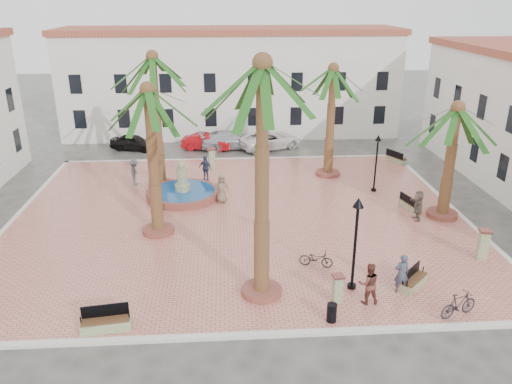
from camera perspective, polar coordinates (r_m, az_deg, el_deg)
ground at (r=29.28m, az=-1.96°, el=-2.96°), size 120.00×120.00×0.00m
plaza at (r=29.25m, az=-1.96°, el=-2.83°), size 26.00×22.00×0.15m
kerb_n at (r=39.53m, az=-2.49°, el=3.76°), size 26.30×0.30×0.16m
kerb_s at (r=19.76m, az=-0.84°, el=-16.07°), size 26.30×0.30×0.16m
kerb_e at (r=32.31m, az=21.77°, el=-2.00°), size 0.30×22.30×0.16m
kerb_w at (r=31.70m, az=-26.19°, el=-3.16°), size 0.30×22.30×0.16m
building_north at (r=47.22m, az=-2.87°, el=12.54°), size 30.40×7.40×9.50m
fountain at (r=32.07m, az=-8.35°, el=-0.02°), size 4.61×4.61×2.38m
palm_nw at (r=32.45m, az=-11.66°, el=13.27°), size 5.70×5.70×8.91m
palm_sw at (r=25.50m, az=-12.17°, el=9.40°), size 5.57×5.57×8.13m
palm_s at (r=18.72m, az=0.74°, el=11.47°), size 5.68×5.68×10.12m
palm_e at (r=29.40m, az=21.85°, el=7.28°), size 5.73×5.73×6.79m
palm_ne at (r=34.56m, az=8.76°, el=12.33°), size 5.54×5.54×7.88m
bench_s at (r=20.58m, az=-16.77°, el=-14.20°), size 1.94×0.83×0.99m
bench_se at (r=23.38m, az=17.63°, el=-9.73°), size 1.57×1.56×0.89m
bench_e at (r=31.36m, az=17.16°, el=-1.45°), size 0.92×1.76×0.89m
bench_ne at (r=39.85m, az=15.70°, el=3.63°), size 1.33×1.88×0.96m
lamppost_s at (r=21.38m, az=11.40°, el=-4.06°), size 0.47×0.47×4.29m
lamppost_e at (r=32.93m, az=13.65°, el=4.29°), size 0.41×0.41×3.79m
bollard_se at (r=21.35m, az=9.30°, el=-10.80°), size 0.51×0.51×1.30m
bollard_n at (r=37.08m, az=-5.09°, el=3.90°), size 0.67×0.67×1.54m
bollard_e at (r=26.60m, az=24.53°, el=-5.41°), size 0.65×0.65×1.56m
litter_bin at (r=20.36m, az=8.64°, el=-13.48°), size 0.40×0.40×0.77m
cyclist_a at (r=22.51m, az=16.31°, el=-8.92°), size 0.69×0.48×1.81m
bicycle_a at (r=23.92m, az=6.88°, el=-7.56°), size 1.68×1.00×0.84m
cyclist_b at (r=21.44m, az=12.75°, el=-10.16°), size 0.89×0.69×1.83m
bicycle_b at (r=21.88m, az=22.16°, el=-11.83°), size 1.84×1.08×1.07m
pedestrian_fountain_a at (r=30.80m, az=-3.95°, el=0.40°), size 0.96×0.70×1.81m
pedestrian_fountain_b at (r=34.56m, az=-5.82°, el=2.71°), size 1.11×0.96×1.80m
pedestrian_north at (r=34.52m, az=-13.70°, el=2.19°), size 0.69×1.18×1.81m
pedestrian_east at (r=29.78m, az=18.02°, el=-1.47°), size 0.62×1.67×1.77m
car_black at (r=43.27m, az=-13.80°, el=5.54°), size 4.17×2.57×1.33m
car_red at (r=42.30m, az=-5.65°, el=5.73°), size 4.35×2.19×1.37m
car_silver at (r=42.47m, az=-2.98°, el=5.97°), size 5.52×3.01×1.52m
car_white at (r=42.42m, az=1.61°, el=5.96°), size 5.90×4.32×1.49m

